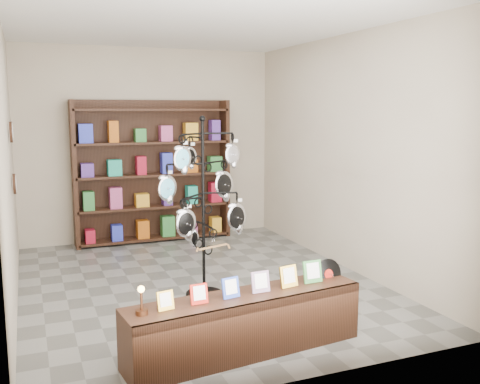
# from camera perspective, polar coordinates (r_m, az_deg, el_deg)

# --- Properties ---
(ground) EXTENTS (5.00, 5.00, 0.00)m
(ground) POSITION_cam_1_polar(r_m,az_deg,el_deg) (6.50, -4.48, -9.68)
(ground) COLOR slate
(ground) RESTS_ON ground
(room_envelope) EXTENTS (5.00, 5.00, 5.00)m
(room_envelope) POSITION_cam_1_polar(r_m,az_deg,el_deg) (6.17, -4.68, 6.85)
(room_envelope) COLOR #BEB299
(room_envelope) RESTS_ON ground
(display_tree) EXTENTS (1.03, 1.00, 1.99)m
(display_tree) POSITION_cam_1_polar(r_m,az_deg,el_deg) (5.83, -3.95, -0.16)
(display_tree) COLOR black
(display_tree) RESTS_ON ground
(front_shelf) EXTENTS (2.14, 0.67, 0.74)m
(front_shelf) POSITION_cam_1_polar(r_m,az_deg,el_deg) (4.67, 0.62, -13.85)
(front_shelf) COLOR black
(front_shelf) RESTS_ON ground
(back_shelving) EXTENTS (2.42, 0.36, 2.20)m
(back_shelving) POSITION_cam_1_polar(r_m,az_deg,el_deg) (8.45, -9.25, 1.71)
(back_shelving) COLOR black
(back_shelving) RESTS_ON ground
(wall_clocks) EXTENTS (0.03, 0.24, 0.84)m
(wall_clocks) POSITION_cam_1_polar(r_m,az_deg,el_deg) (6.71, -23.08, 3.34)
(wall_clocks) COLOR black
(wall_clocks) RESTS_ON ground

